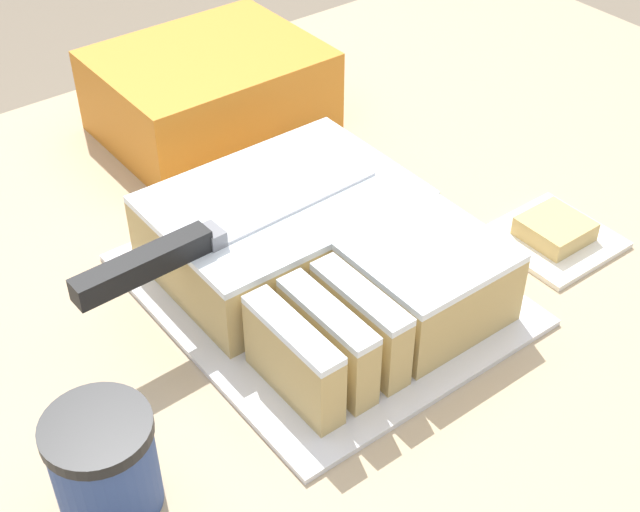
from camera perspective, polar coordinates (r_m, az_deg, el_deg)
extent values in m
cube|color=silver|center=(0.88, 0.00, -2.11)|extent=(0.30, 0.35, 0.01)
cube|color=tan|center=(0.89, -2.36, 1.77)|extent=(0.25, 0.18, 0.07)
cube|color=white|center=(0.87, -2.43, 3.79)|extent=(0.25, 0.18, 0.01)
cube|color=tan|center=(0.83, 7.05, -1.75)|extent=(0.13, 0.12, 0.07)
cube|color=white|center=(0.81, 7.26, 0.33)|extent=(0.13, 0.12, 0.01)
cube|color=tan|center=(0.75, -1.72, -6.83)|extent=(0.03, 0.11, 0.07)
cube|color=white|center=(0.72, -1.78, -4.70)|extent=(0.03, 0.11, 0.01)
cube|color=tan|center=(0.77, 0.47, -5.65)|extent=(0.03, 0.11, 0.07)
cube|color=white|center=(0.74, 0.48, -3.53)|extent=(0.03, 0.11, 0.01)
cube|color=tan|center=(0.78, 2.56, -4.52)|extent=(0.03, 0.11, 0.07)
cube|color=white|center=(0.76, 2.64, -2.40)|extent=(0.03, 0.11, 0.01)
cube|color=silver|center=(0.85, -1.81, 3.34)|extent=(0.19, 0.03, 0.00)
cube|color=slate|center=(0.80, -6.91, 1.29)|extent=(0.02, 0.03, 0.02)
cube|color=black|center=(0.78, -11.26, -0.56)|extent=(0.13, 0.03, 0.02)
cylinder|color=#334C8C|center=(0.70, -13.57, -13.09)|extent=(0.08, 0.08, 0.08)
cylinder|color=black|center=(0.67, -14.14, -10.71)|extent=(0.08, 0.08, 0.01)
cube|color=white|center=(0.97, 14.68, 1.06)|extent=(0.12, 0.12, 0.01)
cube|color=tan|center=(0.96, 14.81, 1.69)|extent=(0.06, 0.06, 0.02)
cube|color=orange|center=(1.11, -7.07, 10.38)|extent=(0.26, 0.20, 0.10)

